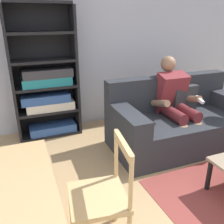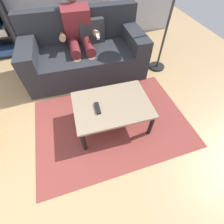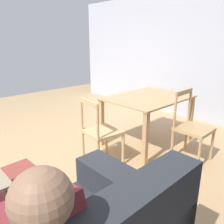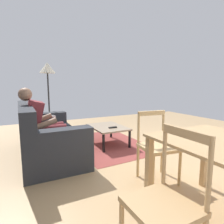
{
  "view_description": "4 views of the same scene",
  "coord_description": "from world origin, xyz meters",
  "px_view_note": "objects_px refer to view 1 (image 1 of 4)",
  "views": [
    {
      "loc": [
        -1.0,
        -0.82,
        1.7
      ],
      "look_at": [
        -0.27,
        1.05,
        0.9
      ],
      "focal_mm": 38.79,
      "sensor_mm": 36.0,
      "label": 1
    },
    {
      "loc": [
        0.78,
        -0.71,
        1.75
      ],
      "look_at": [
        1.1,
        0.46,
        0.23
      ],
      "focal_mm": 24.93,
      "sensor_mm": 36.0,
      "label": 2
    },
    {
      "loc": [
        1.18,
        2.58,
        1.57
      ],
      "look_at": [
        -0.27,
        1.05,
        0.9
      ],
      "focal_mm": 36.17,
      "sensor_mm": 36.0,
      "label": 3
    },
    {
      "loc": [
        -2.37,
        2.12,
        1.25
      ],
      "look_at": [
        -0.27,
        1.05,
        0.9
      ],
      "focal_mm": 30.21,
      "sensor_mm": 36.0,
      "label": 4
    }
  ],
  "objects_px": {
    "person_lounging": "(175,101)",
    "bookshelf": "(46,85)",
    "dining_chair_facing_couch": "(102,197)",
    "couch": "(178,121)"
  },
  "relations": [
    {
      "from": "couch",
      "to": "bookshelf",
      "type": "distance_m",
      "value": 1.94
    },
    {
      "from": "person_lounging",
      "to": "bookshelf",
      "type": "distance_m",
      "value": 1.84
    },
    {
      "from": "couch",
      "to": "dining_chair_facing_couch",
      "type": "height_order",
      "value": "couch"
    },
    {
      "from": "person_lounging",
      "to": "bookshelf",
      "type": "bearing_deg",
      "value": 149.83
    },
    {
      "from": "bookshelf",
      "to": "dining_chair_facing_couch",
      "type": "xyz_separation_m",
      "value": [
        0.1,
        -2.14,
        -0.33
      ]
    },
    {
      "from": "dining_chair_facing_couch",
      "to": "couch",
      "type": "bearing_deg",
      "value": 37.49
    },
    {
      "from": "dining_chair_facing_couch",
      "to": "person_lounging",
      "type": "bearing_deg",
      "value": 39.43
    },
    {
      "from": "couch",
      "to": "person_lounging",
      "type": "distance_m",
      "value": 0.29
    },
    {
      "from": "couch",
      "to": "dining_chair_facing_couch",
      "type": "bearing_deg",
      "value": -142.51
    },
    {
      "from": "couch",
      "to": "bookshelf",
      "type": "height_order",
      "value": "bookshelf"
    }
  ]
}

